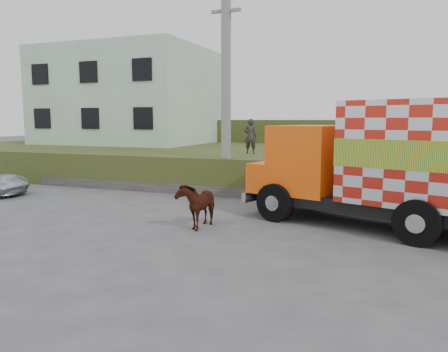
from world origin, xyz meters
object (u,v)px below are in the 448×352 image
at_px(cow, 197,204).
at_px(pedestrian, 250,136).
at_px(cargo_truck, 400,165).
at_px(utility_pole, 226,93).

bearing_deg(cow, pedestrian, 96.45).
height_order(cow, pedestrian, pedestrian).
relative_size(cargo_truck, pedestrian, 5.28).
bearing_deg(pedestrian, cargo_truck, 122.78).
distance_m(utility_pole, pedestrian, 3.02).
distance_m(cargo_truck, pedestrian, 8.70).
relative_size(utility_pole, pedestrian, 5.08).
height_order(utility_pole, cargo_truck, utility_pole).
height_order(utility_pole, cow, utility_pole).
xyz_separation_m(cargo_truck, pedestrian, (-6.19, 6.09, 0.47)).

